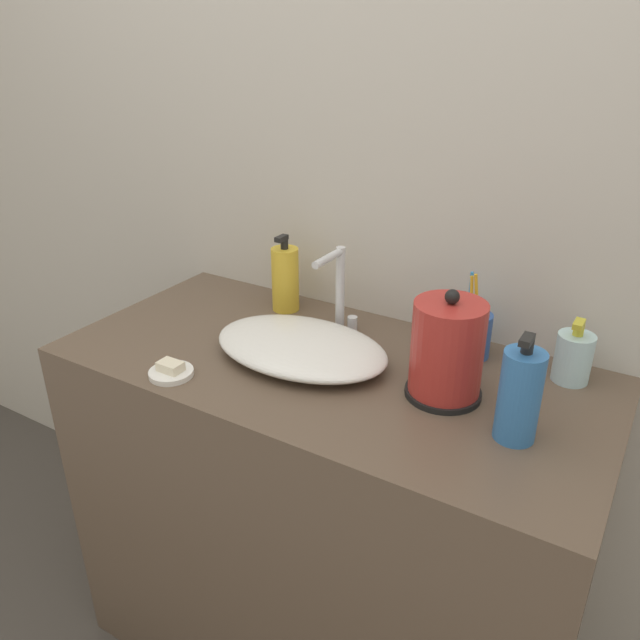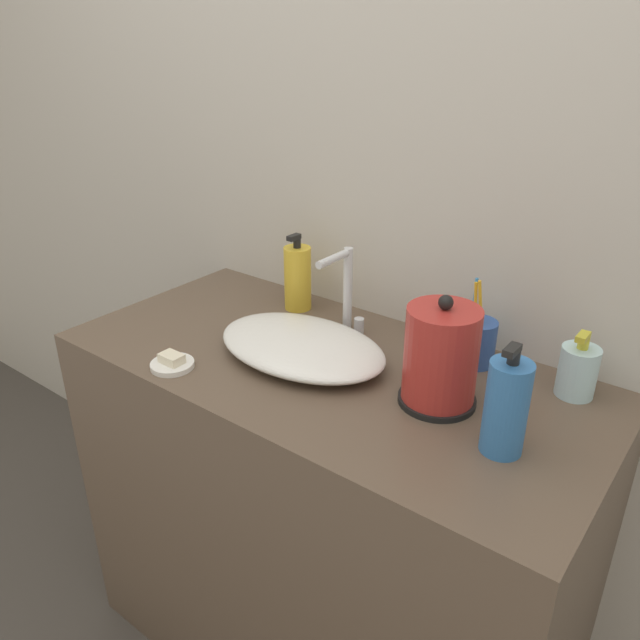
% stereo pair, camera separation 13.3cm
% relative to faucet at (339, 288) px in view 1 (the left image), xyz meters
% --- Properties ---
extents(wall_back, '(6.00, 0.04, 2.60)m').
position_rel_faucet_xyz_m(wall_back, '(0.06, 0.16, 0.27)').
color(wall_back, beige).
rests_on(wall_back, ground_plane).
extents(vanity_counter, '(1.21, 0.57, 0.92)m').
position_rel_faucet_xyz_m(vanity_counter, '(0.06, -0.15, -0.57)').
color(vanity_counter, brown).
rests_on(vanity_counter, ground_plane).
extents(sink_basin, '(0.41, 0.27, 0.06)m').
position_rel_faucet_xyz_m(sink_basin, '(-0.01, -0.16, -0.08)').
color(sink_basin, white).
rests_on(sink_basin, vanity_counter).
extents(faucet, '(0.06, 0.12, 0.21)m').
position_rel_faucet_xyz_m(faucet, '(0.00, 0.00, 0.00)').
color(faucet, silver).
rests_on(faucet, vanity_counter).
extents(electric_kettle, '(0.15, 0.15, 0.23)m').
position_rel_faucet_xyz_m(electric_kettle, '(0.32, -0.14, -0.02)').
color(electric_kettle, black).
rests_on(electric_kettle, vanity_counter).
extents(toothbrush_cup, '(0.08, 0.08, 0.20)m').
position_rel_faucet_xyz_m(toothbrush_cup, '(0.31, 0.05, -0.06)').
color(toothbrush_cup, '#2D519E').
rests_on(toothbrush_cup, vanity_counter).
extents(lotion_bottle, '(0.08, 0.08, 0.14)m').
position_rel_faucet_xyz_m(lotion_bottle, '(0.53, 0.05, -0.06)').
color(lotion_bottle, silver).
rests_on(lotion_bottle, vanity_counter).
extents(shampoo_bottle, '(0.07, 0.07, 0.20)m').
position_rel_faucet_xyz_m(shampoo_bottle, '(-0.18, 0.04, -0.03)').
color(shampoo_bottle, gold).
rests_on(shampoo_bottle, vanity_counter).
extents(mouthwash_bottle, '(0.07, 0.07, 0.21)m').
position_rel_faucet_xyz_m(mouthwash_bottle, '(0.48, -0.21, -0.03)').
color(mouthwash_bottle, '#3370B7').
rests_on(mouthwash_bottle, vanity_counter).
extents(soap_dish, '(0.09, 0.09, 0.03)m').
position_rel_faucet_xyz_m(soap_dish, '(-0.20, -0.37, -0.10)').
color(soap_dish, white).
rests_on(soap_dish, vanity_counter).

